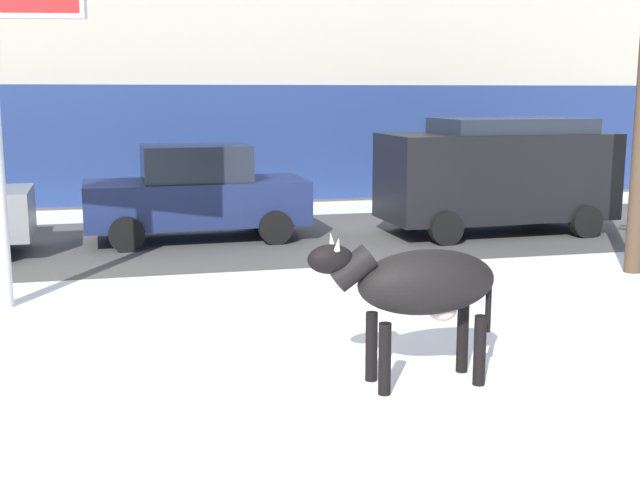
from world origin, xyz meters
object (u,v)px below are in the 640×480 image
cow_black (420,285)px  car_navy_sedan (196,193)px  car_black_van (497,172)px  pedestrian_near_billboard (529,171)px

cow_black → car_navy_sedan: (-1.44, 8.40, -0.09)m
car_black_van → pedestrian_near_billboard: bearing=53.9°
car_navy_sedan → pedestrian_near_billboard: (8.52, 2.84, -0.03)m
car_black_van → car_navy_sedan: bearing=173.8°
cow_black → pedestrian_near_billboard: 13.29m
car_navy_sedan → car_black_van: bearing=-6.2°
cow_black → car_black_van: bearing=59.7°
car_navy_sedan → car_black_van: size_ratio=0.91×
cow_black → pedestrian_near_billboard: size_ratio=1.10×
car_navy_sedan → car_black_van: (5.97, -0.65, 0.33)m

